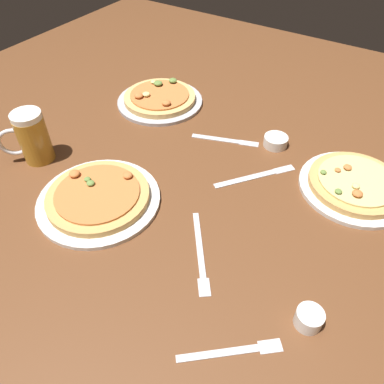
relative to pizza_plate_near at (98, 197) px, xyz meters
name	(u,v)px	position (x,y,z in m)	size (l,w,h in m)	color
ground_plane	(192,201)	(0.20, 0.14, -0.03)	(2.40, 2.40, 0.03)	brown
pizza_plate_near	(98,197)	(0.00, 0.00, 0.00)	(0.32, 0.32, 0.05)	silver
pizza_plate_far	(160,99)	(-0.16, 0.48, 0.00)	(0.30, 0.30, 0.05)	#B2B2B7
pizza_plate_side	(355,185)	(0.55, 0.41, 0.00)	(0.29, 0.29, 0.05)	silver
beer_mug_dark	(32,137)	(-0.27, 0.04, 0.06)	(0.11, 0.12, 0.15)	#B27A23
ramekin_sauce	(276,141)	(0.29, 0.47, 0.00)	(0.07, 0.07, 0.03)	silver
ramekin_butter	(309,318)	(0.58, -0.03, 0.00)	(0.05, 0.05, 0.04)	white
fork_left	(200,253)	(0.31, 0.00, -0.01)	(0.16, 0.20, 0.01)	silver
knife_right	(225,140)	(0.15, 0.41, -0.01)	(0.21, 0.09, 0.01)	silver
fork_spare	(233,351)	(0.48, -0.16, -0.01)	(0.17, 0.15, 0.01)	silver
knife_spare	(256,176)	(0.30, 0.31, -0.01)	(0.17, 0.21, 0.01)	silver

